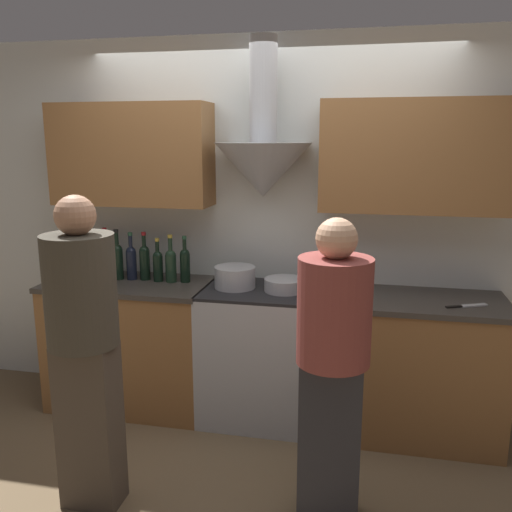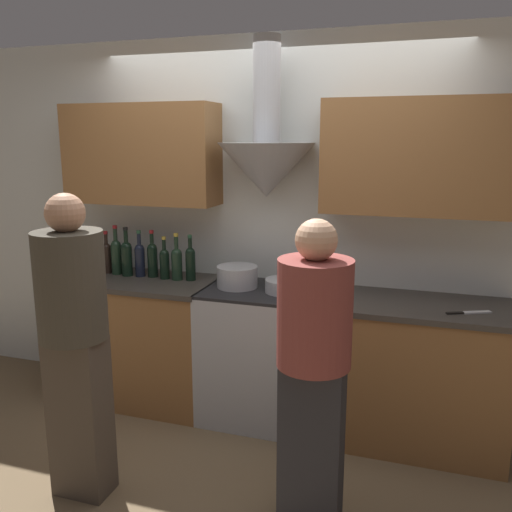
# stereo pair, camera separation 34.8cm
# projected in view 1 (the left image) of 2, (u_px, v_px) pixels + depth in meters

# --- Properties ---
(ground_plane) EXTENTS (12.00, 12.00, 0.00)m
(ground_plane) POSITION_uv_depth(u_px,v_px,m) (249.00, 439.00, 3.51)
(ground_plane) COLOR brown
(wall_back) EXTENTS (8.40, 0.64, 2.60)m
(wall_back) POSITION_uv_depth(u_px,v_px,m) (269.00, 203.00, 3.76)
(wall_back) COLOR silver
(wall_back) RESTS_ON ground_plane
(counter_left) EXTENTS (1.15, 0.62, 0.92)m
(counter_left) POSITION_uv_depth(u_px,v_px,m) (132.00, 343.00, 3.92)
(counter_left) COLOR brown
(counter_left) RESTS_ON ground_plane
(counter_right) EXTENTS (1.21, 0.62, 0.92)m
(counter_right) POSITION_uv_depth(u_px,v_px,m) (405.00, 366.00, 3.53)
(counter_right) COLOR brown
(counter_right) RESTS_ON ground_plane
(stove_range) EXTENTS (0.76, 0.60, 0.92)m
(stove_range) POSITION_uv_depth(u_px,v_px,m) (259.00, 353.00, 3.73)
(stove_range) COLOR #A8AAAF
(stove_range) RESTS_ON ground_plane
(wine_bottle_0) EXTENTS (0.08, 0.08, 0.34)m
(wine_bottle_0) POSITION_uv_depth(u_px,v_px,m) (69.00, 258.00, 3.95)
(wine_bottle_0) COLOR black
(wine_bottle_0) RESTS_ON counter_left
(wine_bottle_1) EXTENTS (0.08, 0.08, 0.33)m
(wine_bottle_1) POSITION_uv_depth(u_px,v_px,m) (82.00, 259.00, 3.95)
(wine_bottle_1) COLOR black
(wine_bottle_1) RESTS_ON counter_left
(wine_bottle_2) EXTENTS (0.07, 0.07, 0.32)m
(wine_bottle_2) POSITION_uv_depth(u_px,v_px,m) (96.00, 259.00, 3.94)
(wine_bottle_2) COLOR black
(wine_bottle_2) RESTS_ON counter_left
(wine_bottle_3) EXTENTS (0.08, 0.08, 0.37)m
(wine_bottle_3) POSITION_uv_depth(u_px,v_px,m) (106.00, 258.00, 3.91)
(wine_bottle_3) COLOR black
(wine_bottle_3) RESTS_ON counter_left
(wine_bottle_4) EXTENTS (0.08, 0.08, 0.36)m
(wine_bottle_4) POSITION_uv_depth(u_px,v_px,m) (117.00, 259.00, 3.87)
(wine_bottle_4) COLOR black
(wine_bottle_4) RESTS_ON counter_left
(wine_bottle_5) EXTENTS (0.07, 0.07, 0.34)m
(wine_bottle_5) POSITION_uv_depth(u_px,v_px,m) (131.00, 261.00, 3.86)
(wine_bottle_5) COLOR black
(wine_bottle_5) RESTS_ON counter_left
(wine_bottle_6) EXTENTS (0.07, 0.07, 0.34)m
(wine_bottle_6) POSITION_uv_depth(u_px,v_px,m) (145.00, 260.00, 3.85)
(wine_bottle_6) COLOR black
(wine_bottle_6) RESTS_ON counter_left
(wine_bottle_7) EXTENTS (0.07, 0.07, 0.31)m
(wine_bottle_7) POSITION_uv_depth(u_px,v_px,m) (158.00, 264.00, 3.81)
(wine_bottle_7) COLOR black
(wine_bottle_7) RESTS_ON counter_left
(wine_bottle_8) EXTENTS (0.08, 0.08, 0.34)m
(wine_bottle_8) POSITION_uv_depth(u_px,v_px,m) (171.00, 264.00, 3.79)
(wine_bottle_8) COLOR black
(wine_bottle_8) RESTS_ON counter_left
(wine_bottle_9) EXTENTS (0.07, 0.07, 0.33)m
(wine_bottle_9) POSITION_uv_depth(u_px,v_px,m) (185.00, 263.00, 3.79)
(wine_bottle_9) COLOR black
(wine_bottle_9) RESTS_ON counter_left
(stock_pot) EXTENTS (0.28, 0.28, 0.14)m
(stock_pot) POSITION_uv_depth(u_px,v_px,m) (235.00, 277.00, 3.66)
(stock_pot) COLOR #A8AAAF
(stock_pot) RESTS_ON stove_range
(mixing_bowl) EXTENTS (0.26, 0.26, 0.09)m
(mixing_bowl) POSITION_uv_depth(u_px,v_px,m) (284.00, 285.00, 3.58)
(mixing_bowl) COLOR #A8AAAF
(mixing_bowl) RESTS_ON stove_range
(orange_fruit) EXTENTS (0.09, 0.09, 0.09)m
(orange_fruit) POSITION_uv_depth(u_px,v_px,m) (340.00, 297.00, 3.31)
(orange_fruit) COLOR orange
(orange_fruit) RESTS_ON counter_right
(chefs_knife) EXTENTS (0.26, 0.14, 0.01)m
(chefs_knife) POSITION_uv_depth(u_px,v_px,m) (467.00, 306.00, 3.26)
(chefs_knife) COLOR silver
(chefs_knife) RESTS_ON counter_right
(person_foreground_left) EXTENTS (0.35, 0.35, 1.65)m
(person_foreground_left) POSITION_uv_depth(u_px,v_px,m) (84.00, 342.00, 2.72)
(person_foreground_left) COLOR #473D33
(person_foreground_left) RESTS_ON ground_plane
(person_foreground_right) EXTENTS (0.36, 0.36, 1.56)m
(person_foreground_right) POSITION_uv_depth(u_px,v_px,m) (333.00, 361.00, 2.63)
(person_foreground_right) COLOR #28282D
(person_foreground_right) RESTS_ON ground_plane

